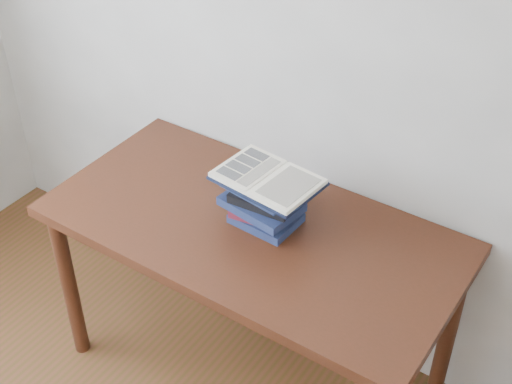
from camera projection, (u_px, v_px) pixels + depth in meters
The scene contains 3 objects.
desk at pixel (252, 247), 2.48m from camera, with size 1.43×0.71×0.77m.
book_stack at pixel (263, 199), 2.38m from camera, with size 0.27×0.21×0.19m.
open_book at pixel (268, 179), 2.29m from camera, with size 0.35×0.26×0.03m.
Camera 1 is at (0.95, -0.15, 2.32)m, focal length 50.00 mm.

